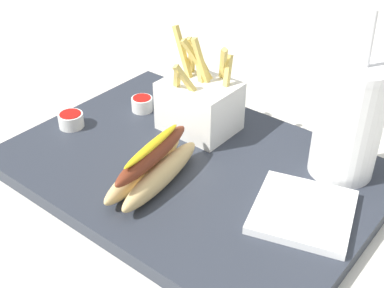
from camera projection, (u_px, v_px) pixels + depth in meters
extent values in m
cube|color=silver|center=(192.00, 181.00, 0.70)|extent=(2.40, 2.40, 0.02)
cube|color=#2D333D|center=(192.00, 169.00, 0.69)|extent=(0.48, 0.34, 0.02)
cylinder|color=white|center=(348.00, 125.00, 0.63)|extent=(0.08, 0.08, 0.14)
cylinder|color=white|center=(359.00, 69.00, 0.59)|extent=(0.08, 0.08, 0.01)
cylinder|color=white|center=(370.00, 41.00, 0.56)|extent=(0.01, 0.01, 0.07)
cube|color=white|center=(199.00, 106.00, 0.73)|extent=(0.10, 0.08, 0.07)
cube|color=#E5C660|center=(199.00, 57.00, 0.73)|extent=(0.02, 0.03, 0.07)
cube|color=#E5C660|center=(227.00, 76.00, 0.70)|extent=(0.01, 0.03, 0.06)
cube|color=#E5C660|center=(177.00, 83.00, 0.70)|extent=(0.03, 0.03, 0.06)
cube|color=#E5C660|center=(223.00, 66.00, 0.70)|extent=(0.03, 0.04, 0.07)
cube|color=#E5C660|center=(190.00, 85.00, 0.69)|extent=(0.03, 0.04, 0.07)
cube|color=#E5C660|center=(192.00, 64.00, 0.73)|extent=(0.03, 0.03, 0.07)
cube|color=#E5C660|center=(200.00, 70.00, 0.71)|extent=(0.03, 0.02, 0.07)
cube|color=#E5C660|center=(184.00, 58.00, 0.72)|extent=(0.04, 0.01, 0.09)
cube|color=#E5C660|center=(200.00, 66.00, 0.71)|extent=(0.04, 0.04, 0.08)
cube|color=#E5C660|center=(203.00, 68.00, 0.70)|extent=(0.03, 0.02, 0.09)
ellipsoid|color=#DBB775|center=(162.00, 175.00, 0.63)|extent=(0.05, 0.16, 0.03)
ellipsoid|color=#DBB775|center=(144.00, 169.00, 0.64)|extent=(0.05, 0.16, 0.03)
ellipsoid|color=maroon|center=(152.00, 154.00, 0.62)|extent=(0.05, 0.15, 0.02)
ellipsoid|color=gold|center=(152.00, 145.00, 0.61)|extent=(0.03, 0.11, 0.01)
cylinder|color=white|center=(71.00, 120.00, 0.75)|extent=(0.04, 0.04, 0.02)
cylinder|color=#B2140F|center=(70.00, 115.00, 0.75)|extent=(0.03, 0.03, 0.01)
cylinder|color=white|center=(142.00, 104.00, 0.79)|extent=(0.03, 0.03, 0.02)
cylinder|color=#B2140F|center=(142.00, 99.00, 0.79)|extent=(0.03, 0.03, 0.01)
cube|color=white|center=(303.00, 212.00, 0.59)|extent=(0.14, 0.14, 0.01)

